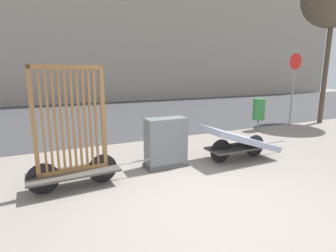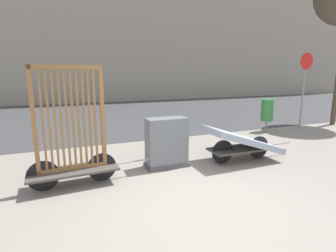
% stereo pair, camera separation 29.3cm
% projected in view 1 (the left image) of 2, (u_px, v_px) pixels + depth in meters
% --- Properties ---
extents(ground_plane, '(60.00, 60.00, 0.00)m').
position_uv_depth(ground_plane, '(210.00, 204.00, 4.07)').
color(ground_plane, gray).
extents(road_strip, '(56.00, 10.94, 0.01)m').
position_uv_depth(road_strip, '(96.00, 115.00, 12.52)').
color(road_strip, '#424244').
rests_on(road_strip, ground_plane).
extents(bike_cart_with_bedframe, '(2.25, 0.69, 2.13)m').
position_uv_depth(bike_cart_with_bedframe, '(73.00, 146.00, 4.50)').
color(bike_cart_with_bedframe, '#4C4742').
rests_on(bike_cart_with_bedframe, ground_plane).
extents(bike_cart_with_mattress, '(2.35, 0.97, 0.85)m').
position_uv_depth(bike_cart_with_mattress, '(239.00, 140.00, 6.09)').
color(bike_cart_with_mattress, '#4C4742').
rests_on(bike_cart_with_mattress, ground_plane).
extents(utility_cabinet, '(0.92, 0.45, 1.07)m').
position_uv_depth(utility_cabinet, '(166.00, 144.00, 5.61)').
color(utility_cabinet, '#4C4C4C').
rests_on(utility_cabinet, ground_plane).
extents(trash_bin, '(0.41, 0.41, 1.12)m').
position_uv_depth(trash_bin, '(259.00, 109.00, 9.13)').
color(trash_bin, gray).
rests_on(trash_bin, ground_plane).
extents(sign_post, '(0.58, 0.06, 2.74)m').
position_uv_depth(sign_post, '(294.00, 79.00, 9.57)').
color(sign_post, gray).
rests_on(sign_post, ground_plane).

